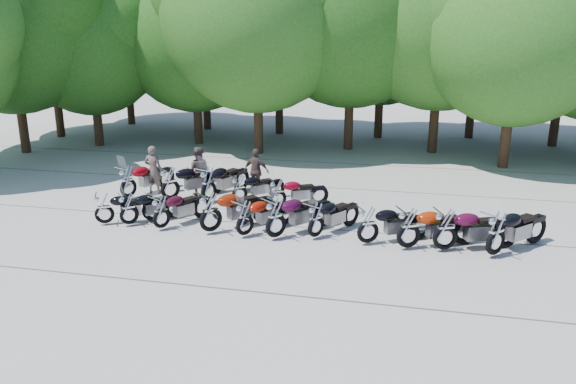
% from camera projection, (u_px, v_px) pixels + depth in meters
% --- Properties ---
extents(ground, '(90.00, 90.00, 0.00)m').
position_uv_depth(ground, '(277.00, 244.00, 15.88)').
color(ground, gray).
rests_on(ground, ground).
extents(tree_0, '(7.50, 7.50, 9.21)m').
position_uv_depth(tree_0, '(50.00, 35.00, 29.63)').
color(tree_0, '#3A2614').
rests_on(tree_0, ground).
extents(tree_1, '(6.97, 6.97, 8.55)m').
position_uv_depth(tree_1, '(90.00, 44.00, 27.42)').
color(tree_1, '#3A2614').
rests_on(tree_1, ground).
extents(tree_2, '(7.31, 7.31, 8.97)m').
position_uv_depth(tree_2, '(194.00, 38.00, 27.87)').
color(tree_2, '#3A2614').
rests_on(tree_2, ground).
extents(tree_3, '(8.70, 8.70, 10.67)m').
position_uv_depth(tree_3, '(257.00, 16.00, 25.33)').
color(tree_3, '#3A2614').
rests_on(tree_3, ground).
extents(tree_4, '(9.13, 9.13, 11.20)m').
position_uv_depth(tree_4, '(352.00, 10.00, 26.13)').
color(tree_4, '#3A2614').
rests_on(tree_4, ground).
extents(tree_5, '(9.04, 9.04, 11.10)m').
position_uv_depth(tree_5, '(442.00, 11.00, 25.42)').
color(tree_5, '#3A2614').
rests_on(tree_5, ground).
extents(tree_6, '(8.00, 8.00, 9.82)m').
position_uv_depth(tree_6, '(518.00, 28.00, 22.80)').
color(tree_6, '#3A2614').
rests_on(tree_6, ground).
extents(tree_9, '(7.59, 7.59, 9.32)m').
position_uv_depth(tree_9, '(125.00, 32.00, 33.54)').
color(tree_9, '#3A2614').
rests_on(tree_9, ground).
extents(tree_10, '(7.78, 7.78, 9.55)m').
position_uv_depth(tree_10, '(204.00, 30.00, 31.85)').
color(tree_10, '#3A2614').
rests_on(tree_10, ground).
extents(tree_11, '(7.56, 7.56, 9.28)m').
position_uv_depth(tree_11, '(279.00, 34.00, 30.46)').
color(tree_11, '#3A2614').
rests_on(tree_11, ground).
extents(tree_12, '(7.88, 7.88, 9.67)m').
position_uv_depth(tree_12, '(383.00, 29.00, 29.29)').
color(tree_12, '#3A2614').
rests_on(tree_12, ground).
extents(tree_13, '(8.31, 8.31, 10.20)m').
position_uv_depth(tree_13, '(479.00, 23.00, 29.15)').
color(tree_13, '#3A2614').
rests_on(tree_13, ground).
extents(tree_14, '(8.02, 8.02, 9.84)m').
position_uv_depth(tree_14, '(568.00, 28.00, 27.10)').
color(tree_14, '#3A2614').
rests_on(tree_14, ground).
extents(tree_17, '(8.31, 8.31, 10.20)m').
position_uv_depth(tree_17, '(9.00, 23.00, 25.58)').
color(tree_17, '#3A2614').
rests_on(tree_17, ground).
extents(motorcycle_0, '(2.10, 1.46, 1.15)m').
position_uv_depth(motorcycle_0, '(104.00, 207.00, 17.23)').
color(motorcycle_0, black).
rests_on(motorcycle_0, ground).
extents(motorcycle_1, '(1.92, 1.89, 1.17)m').
position_uv_depth(motorcycle_1, '(129.00, 208.00, 17.16)').
color(motorcycle_1, black).
rests_on(motorcycle_1, ground).
extents(motorcycle_2, '(1.63, 2.16, 1.20)m').
position_uv_depth(motorcycle_2, '(161.00, 211.00, 16.83)').
color(motorcycle_2, '#330714').
rests_on(motorcycle_2, ground).
extents(motorcycle_3, '(2.32, 2.34, 1.43)m').
position_uv_depth(motorcycle_3, '(210.00, 211.00, 16.48)').
color(motorcycle_3, maroon).
rests_on(motorcycle_3, ground).
extents(motorcycle_4, '(1.79, 2.18, 1.24)m').
position_uv_depth(motorcycle_4, '(245.00, 217.00, 16.25)').
color(motorcycle_4, maroon).
rests_on(motorcycle_4, ground).
extents(motorcycle_5, '(2.15, 2.37, 1.39)m').
position_uv_depth(motorcycle_5, '(276.00, 217.00, 16.04)').
color(motorcycle_5, '#340722').
rests_on(motorcycle_5, ground).
extents(motorcycle_6, '(1.74, 2.17, 1.22)m').
position_uv_depth(motorcycle_6, '(316.00, 219.00, 16.12)').
color(motorcycle_6, black).
rests_on(motorcycle_6, ground).
extents(motorcycle_7, '(2.30, 1.65, 1.27)m').
position_uv_depth(motorcycle_7, '(368.00, 224.00, 15.64)').
color(motorcycle_7, black).
rests_on(motorcycle_7, ground).
extents(motorcycle_8, '(2.48, 1.70, 1.36)m').
position_uv_depth(motorcycle_8, '(409.00, 227.00, 15.29)').
color(motorcycle_8, '#972505').
rests_on(motorcycle_8, ground).
extents(motorcycle_9, '(2.54, 1.58, 1.38)m').
position_uv_depth(motorcycle_9, '(446.00, 228.00, 15.14)').
color(motorcycle_9, '#3F0820').
rests_on(motorcycle_9, ground).
extents(motorcycle_10, '(2.29, 2.34, 1.42)m').
position_uv_depth(motorcycle_10, '(496.00, 232.00, 14.79)').
color(motorcycle_10, black).
rests_on(motorcycle_10, ground).
extents(motorcycle_11, '(1.66, 2.49, 1.36)m').
position_uv_depth(motorcycle_11, '(128.00, 180.00, 19.81)').
color(motorcycle_11, maroon).
rests_on(motorcycle_11, ground).
extents(motorcycle_12, '(2.24, 2.29, 1.39)m').
position_uv_depth(motorcycle_12, '(170.00, 182.00, 19.58)').
color(motorcycle_12, black).
rests_on(motorcycle_12, ground).
extents(motorcycle_13, '(1.65, 2.62, 1.42)m').
position_uv_depth(motorcycle_13, '(208.00, 183.00, 19.37)').
color(motorcycle_13, black).
rests_on(motorcycle_13, ground).
extents(motorcycle_14, '(1.90, 1.83, 1.15)m').
position_uv_depth(motorcycle_14, '(239.00, 188.00, 19.28)').
color(motorcycle_14, black).
rests_on(motorcycle_14, ground).
extents(motorcycle_15, '(2.08, 1.48, 1.14)m').
position_uv_depth(motorcycle_15, '(278.00, 192.00, 18.83)').
color(motorcycle_15, maroon).
rests_on(motorcycle_15, ground).
extents(rider_0, '(0.67, 0.45, 1.78)m').
position_uv_depth(rider_0, '(153.00, 170.00, 20.45)').
color(rider_0, brown).
rests_on(rider_0, ground).
extents(rider_1, '(0.98, 0.83, 1.77)m').
position_uv_depth(rider_1, '(198.00, 171.00, 20.27)').
color(rider_1, '#4C3B36').
rests_on(rider_1, ground).
extents(rider_2, '(1.03, 0.56, 1.67)m').
position_uv_depth(rider_2, '(256.00, 171.00, 20.46)').
color(rider_2, '#4B3B36').
rests_on(rider_2, ground).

